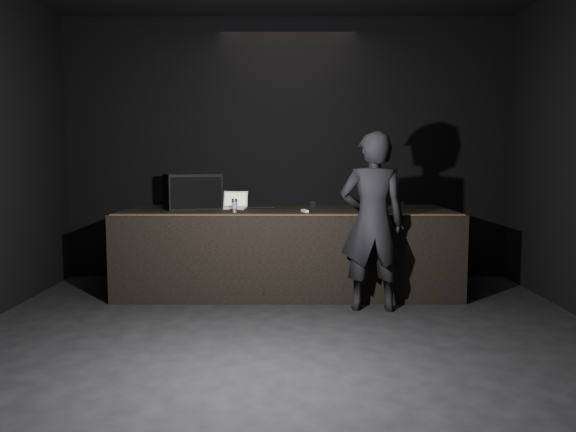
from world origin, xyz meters
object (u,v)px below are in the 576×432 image
(stage_riser, at_px, (287,250))
(stage_monitor, at_px, (193,192))
(beer_can, at_px, (234,206))
(person, at_px, (373,222))
(laptop, at_px, (234,204))

(stage_riser, xyz_separation_m, stage_monitor, (-1.17, 0.04, 0.72))
(beer_can, bearing_deg, person, -19.53)
(stage_riser, height_order, person, person)
(stage_monitor, bearing_deg, person, -47.02)
(stage_riser, xyz_separation_m, laptop, (-0.67, 0.15, 0.56))
(laptop, bearing_deg, stage_riser, -6.15)
(stage_riser, bearing_deg, stage_monitor, 177.98)
(laptop, bearing_deg, beer_can, -77.54)
(beer_can, relative_size, person, 0.09)
(person, bearing_deg, beer_can, -16.73)
(stage_riser, bearing_deg, beer_can, -146.21)
(stage_monitor, height_order, beer_can, stage_monitor)
(stage_riser, distance_m, person, 1.39)
(beer_can, xyz_separation_m, person, (1.52, -0.54, -0.13))
(beer_can, height_order, person, person)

